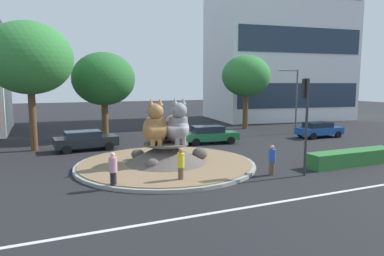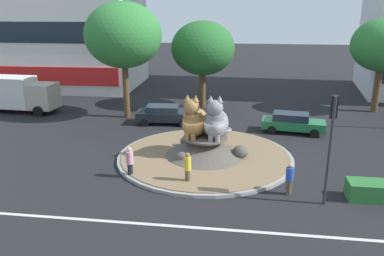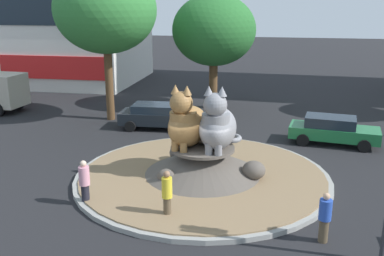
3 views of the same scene
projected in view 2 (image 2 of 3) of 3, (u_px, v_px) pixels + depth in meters
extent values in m
plane|color=black|center=(205.00, 158.00, 24.05)|extent=(160.00, 160.00, 0.00)
cube|color=silver|center=(186.00, 227.00, 16.52)|extent=(112.00, 0.20, 0.01)
cylinder|color=gray|center=(205.00, 157.00, 24.03)|extent=(10.80, 10.80, 0.18)
cylinder|color=#846B4C|center=(205.00, 155.00, 23.99)|extent=(10.37, 10.37, 0.05)
cone|color=#564F47|center=(205.00, 146.00, 23.81)|extent=(4.90, 4.90, 1.19)
cylinder|color=#564F47|center=(205.00, 137.00, 23.65)|extent=(2.69, 2.69, 0.12)
ellipsoid|color=#564F47|center=(241.00, 152.00, 23.42)|extent=(0.95, 0.96, 0.76)
ellipsoid|color=#564F47|center=(186.00, 141.00, 25.40)|extent=(0.82, 0.70, 0.66)
ellipsoid|color=#564F47|center=(182.00, 157.00, 22.83)|extent=(0.74, 0.56, 0.59)
ellipsoid|color=#9E703D|center=(195.00, 122.00, 23.53)|extent=(1.98, 2.61, 1.70)
cylinder|color=#9E703D|center=(192.00, 121.00, 23.05)|extent=(1.33, 1.33, 1.06)
sphere|color=#9E703D|center=(191.00, 107.00, 22.63)|extent=(0.93, 0.93, 0.93)
torus|color=#9E703D|center=(206.00, 129.00, 24.45)|extent=(1.35, 1.35, 0.21)
cone|color=#9E703D|center=(196.00, 98.00, 22.38)|extent=(0.46, 0.46, 0.38)
cone|color=#9E703D|center=(187.00, 97.00, 22.55)|extent=(0.46, 0.46, 0.38)
cylinder|color=#9E703D|center=(193.00, 137.00, 22.89)|extent=(0.30, 0.30, 0.42)
cylinder|color=#9E703D|center=(187.00, 136.00, 23.03)|extent=(0.30, 0.30, 0.42)
ellipsoid|color=gray|center=(216.00, 123.00, 23.26)|extent=(1.60, 2.42, 1.72)
cylinder|color=gray|center=(215.00, 123.00, 22.76)|extent=(1.16, 1.16, 1.07)
sphere|color=gray|center=(215.00, 108.00, 22.32)|extent=(0.94, 0.94, 0.94)
torus|color=gray|center=(224.00, 130.00, 24.31)|extent=(1.12, 1.12, 0.21)
cone|color=gray|center=(220.00, 99.00, 22.11)|extent=(0.40, 0.40, 0.39)
cone|color=gray|center=(211.00, 98.00, 22.20)|extent=(0.40, 0.40, 0.39)
cylinder|color=gray|center=(217.00, 138.00, 22.61)|extent=(0.30, 0.30, 0.43)
cylinder|color=gray|center=(211.00, 138.00, 22.68)|extent=(0.30, 0.30, 0.43)
cylinder|color=#2D2D33|center=(329.00, 153.00, 17.68)|extent=(0.14, 0.14, 5.23)
cube|color=black|center=(334.00, 107.00, 17.26)|extent=(0.35, 0.29, 1.05)
sphere|color=#360606|center=(335.00, 100.00, 17.24)|extent=(0.18, 0.18, 0.18)
sphere|color=#392706|center=(334.00, 107.00, 17.33)|extent=(0.18, 0.18, 0.18)
sphere|color=green|center=(333.00, 113.00, 17.43)|extent=(0.18, 0.18, 0.18)
cube|color=silver|center=(42.00, 40.00, 45.42)|extent=(22.76, 12.44, 10.50)
cube|color=red|center=(19.00, 75.00, 40.69)|extent=(21.54, 0.71, 1.89)
cube|color=#19232D|center=(13.00, 32.00, 39.39)|extent=(20.65, 0.64, 2.10)
cylinder|color=brown|center=(376.00, 91.00, 34.21)|extent=(0.60, 0.60, 3.74)
ellipsoid|color=#337F38|center=(383.00, 45.00, 33.01)|extent=(5.33, 5.33, 4.53)
cylinder|color=brown|center=(203.00, 90.00, 36.01)|extent=(0.59, 0.59, 3.15)
ellipsoid|color=#286B2D|center=(203.00, 48.00, 34.86)|extent=(5.71, 5.71, 4.85)
cylinder|color=brown|center=(126.00, 92.00, 32.35)|extent=(0.51, 0.51, 4.34)
ellipsoid|color=#337F38|center=(123.00, 35.00, 30.96)|extent=(6.19, 6.19, 5.26)
cylinder|color=black|center=(130.00, 171.00, 21.20)|extent=(0.30, 0.30, 0.82)
cylinder|color=pink|center=(130.00, 158.00, 20.97)|extent=(0.39, 0.39, 0.71)
sphere|color=beige|center=(129.00, 149.00, 20.83)|extent=(0.23, 0.23, 0.23)
cylinder|color=brown|center=(188.00, 177.00, 20.35)|extent=(0.27, 0.27, 0.83)
cylinder|color=yellow|center=(188.00, 164.00, 20.11)|extent=(0.36, 0.36, 0.72)
sphere|color=#936B4C|center=(188.00, 155.00, 19.97)|extent=(0.24, 0.24, 0.24)
cylinder|color=brown|center=(289.00, 187.00, 19.30)|extent=(0.30, 0.30, 0.77)
cylinder|color=#284CB2|center=(290.00, 174.00, 19.08)|extent=(0.39, 0.39, 0.67)
sphere|color=tan|center=(291.00, 166.00, 18.95)|extent=(0.22, 0.22, 0.22)
cube|color=black|center=(165.00, 115.00, 31.01)|extent=(4.65, 2.17, 0.70)
cube|color=#19232D|center=(163.00, 108.00, 30.86)|extent=(2.65, 1.81, 0.45)
cylinder|color=black|center=(185.00, 117.00, 31.91)|extent=(0.65, 0.26, 0.64)
cylinder|color=black|center=(183.00, 123.00, 30.14)|extent=(0.65, 0.26, 0.64)
cylinder|color=black|center=(149.00, 116.00, 32.10)|extent=(0.65, 0.26, 0.64)
cylinder|color=black|center=(145.00, 123.00, 30.33)|extent=(0.65, 0.26, 0.64)
cube|color=#1E6B38|center=(293.00, 124.00, 28.79)|extent=(4.74, 2.30, 0.63)
cube|color=#19232D|center=(291.00, 117.00, 28.67)|extent=(2.73, 1.84, 0.54)
cylinder|color=black|center=(314.00, 127.00, 29.30)|extent=(0.66, 0.30, 0.64)
cylinder|color=black|center=(314.00, 133.00, 27.71)|extent=(0.66, 0.30, 0.64)
cylinder|color=black|center=(273.00, 124.00, 30.05)|extent=(0.66, 0.30, 0.64)
cylinder|color=black|center=(272.00, 130.00, 28.46)|extent=(0.66, 0.30, 0.64)
cube|color=#B7AD99|center=(43.00, 96.00, 33.83)|extent=(2.29, 2.36, 2.17)
cube|color=silver|center=(5.00, 92.00, 34.38)|extent=(5.19, 2.50, 2.68)
cylinder|color=black|center=(52.00, 105.00, 35.20)|extent=(0.91, 0.34, 0.90)
cylinder|color=black|center=(38.00, 111.00, 33.08)|extent=(0.91, 0.34, 0.90)
cylinder|color=black|center=(5.00, 103.00, 36.03)|extent=(0.91, 0.34, 0.90)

